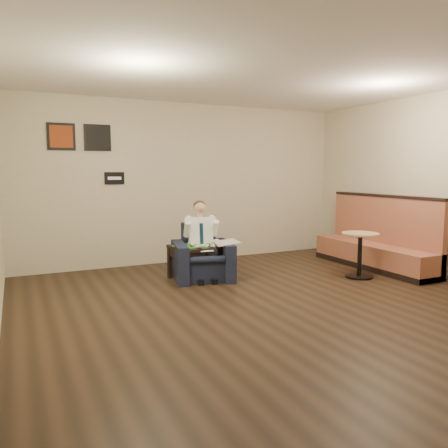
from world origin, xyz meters
name	(u,v)px	position (x,y,z in m)	size (l,w,h in m)	color
ground	(278,306)	(0.00, 0.00, 0.00)	(6.00, 6.00, 0.00)	black
wall_back	(188,183)	(0.00, 3.00, 1.40)	(6.00, 0.02, 2.80)	beige
ceiling	(282,66)	(0.00, 0.00, 2.80)	(6.00, 6.00, 0.02)	white
seating_sign	(114,178)	(-1.30, 2.98, 1.50)	(0.32, 0.02, 0.20)	black
art_print_left	(61,137)	(-2.10, 2.98, 2.15)	(0.42, 0.03, 0.42)	#8E3311
art_print_right	(98,138)	(-1.55, 2.98, 2.15)	(0.42, 0.03, 0.42)	black
armchair	(202,252)	(-0.30, 1.64, 0.41)	(0.84, 0.84, 0.82)	black
seated_man	(204,243)	(-0.32, 1.53, 0.56)	(0.53, 0.80, 1.12)	white
lap_papers	(205,248)	(-0.34, 1.45, 0.50)	(0.19, 0.27, 0.01)	white
newspaper	(226,242)	(0.02, 1.48, 0.56)	(0.36, 0.44, 0.01)	silver
side_table	(195,262)	(-0.41, 1.67, 0.26)	(0.63, 0.63, 0.51)	black
green_folder	(193,246)	(-0.45, 1.64, 0.52)	(0.51, 0.36, 0.01)	green
coffee_mug	(202,240)	(-0.23, 1.83, 0.57)	(0.09, 0.09, 0.11)	white
smartphone	(192,243)	(-0.38, 1.85, 0.52)	(0.16, 0.08, 0.01)	black
banquette	(374,232)	(2.59, 1.10, 0.60)	(0.56, 2.35, 1.20)	#97523A
cafe_table	(360,255)	(1.89, 0.68, 0.34)	(0.55, 0.55, 0.69)	tan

